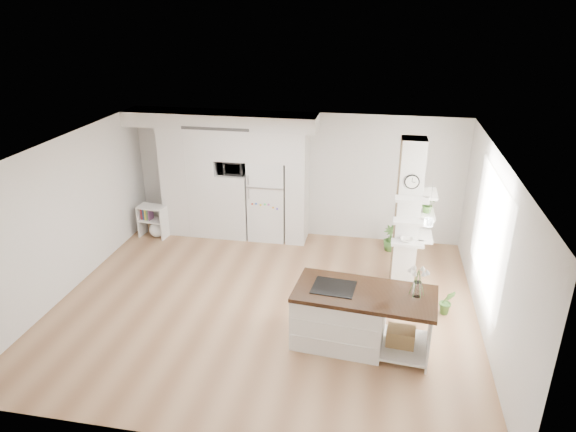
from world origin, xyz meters
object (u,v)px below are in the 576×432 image
Objects in this scene: kitchen_island at (348,315)px; floor_plant_a at (447,302)px; refrigerator at (268,199)px; bookshelf at (154,223)px.

floor_plant_a is at bearing 39.86° from kitchen_island.
kitchen_island is 4.66× the size of floor_plant_a.
refrigerator is 4.31m from floor_plant_a.
floor_plant_a is at bearing -11.48° from bookshelf.
bookshelf is 6.28m from floor_plant_a.
refrigerator is 0.83× the size of kitchen_island.
floor_plant_a is (5.97, -1.95, -0.08)m from bookshelf.
floor_plant_a is (3.52, -2.40, -0.65)m from refrigerator.
refrigerator reaches higher than kitchen_island.
refrigerator is at bearing 124.98° from kitchen_island.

